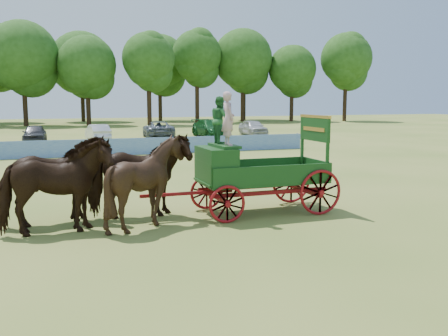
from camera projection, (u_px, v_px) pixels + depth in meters
ground at (229, 219)px, 14.60m from camera, size 160.00×160.00×0.00m
horse_lead_left at (54, 187)px, 12.81m from camera, size 3.03×1.52×2.50m
horse_lead_right at (53, 181)px, 13.84m from camera, size 3.18×1.94×2.50m
horse_wheel_left at (146, 182)px, 13.61m from camera, size 2.59×2.38×2.50m
horse_wheel_right at (139, 176)px, 14.64m from camera, size 2.99×1.42×2.50m
farm_dray at (240, 163)px, 15.08m from camera, size 6.00×2.00×3.70m
sponsor_banner at (114, 147)px, 30.99m from camera, size 26.00×0.08×1.05m
parked_cars at (35, 133)px, 40.37m from camera, size 41.96×7.71×1.63m
treeline at (54, 57)px, 68.64m from camera, size 91.33×22.27×15.81m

